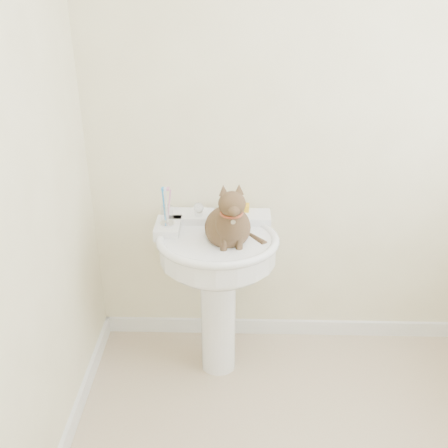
{
  "coord_description": "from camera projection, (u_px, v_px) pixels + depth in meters",
  "views": [
    {
      "loc": [
        -0.36,
        -1.34,
        1.93
      ],
      "look_at": [
        -0.41,
        0.79,
        0.85
      ],
      "focal_mm": 42.0,
      "sensor_mm": 36.0,
      "label": 1
    }
  ],
  "objects": [
    {
      "name": "pedestal_sink",
      "position": [
        217.0,
        263.0,
        2.5
      ],
      "size": [
        0.59,
        0.58,
        0.81
      ],
      "color": "white",
      "rests_on": "floor"
    },
    {
      "name": "wall_back",
      "position": [
        313.0,
        121.0,
        2.47
      ],
      "size": [
        2.2,
        0.0,
        2.5
      ],
      "primitive_type": null,
      "color": "#F4ECC2",
      "rests_on": "ground"
    },
    {
      "name": "toothbrush_cup",
      "position": [
        167.0,
        215.0,
        2.46
      ],
      "size": [
        0.07,
        0.07,
        0.18
      ],
      "rotation": [
        0.0,
        0.0,
        -0.12
      ],
      "color": "silver",
      "rests_on": "pedestal_sink"
    },
    {
      "name": "faucet",
      "position": [
        219.0,
        210.0,
        2.53
      ],
      "size": [
        0.28,
        0.12,
        0.14
      ],
      "color": "silver",
      "rests_on": "pedestal_sink"
    },
    {
      "name": "cat",
      "position": [
        229.0,
        224.0,
        2.37
      ],
      "size": [
        0.23,
        0.29,
        0.43
      ],
      "rotation": [
        0.0,
        0.0,
        0.17
      ],
      "color": "brown",
      "rests_on": "pedestal_sink"
    },
    {
      "name": "soap_bar",
      "position": [
        240.0,
        207.0,
        2.62
      ],
      "size": [
        0.09,
        0.06,
        0.03
      ],
      "primitive_type": "cube",
      "rotation": [
        0.0,
        0.0,
        -0.08
      ],
      "color": "gold",
      "rests_on": "pedestal_sink"
    },
    {
      "name": "baseboard_back",
      "position": [
        297.0,
        327.0,
        3.01
      ],
      "size": [
        2.2,
        0.02,
        0.09
      ],
      "primitive_type": "cube",
      "color": "white",
      "rests_on": "floor"
    }
  ]
}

